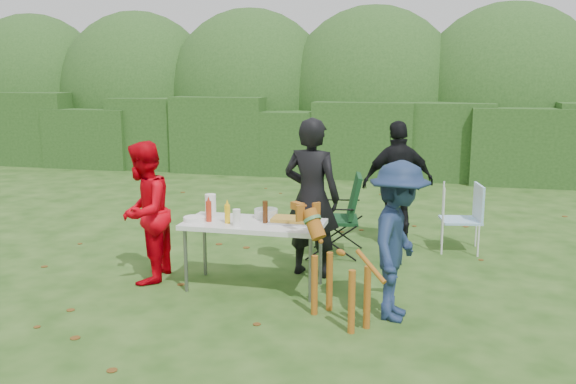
% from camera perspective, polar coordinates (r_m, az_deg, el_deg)
% --- Properties ---
extents(ground, '(80.00, 80.00, 0.00)m').
position_cam_1_polar(ground, '(6.50, -1.11, -9.78)').
color(ground, '#1E4211').
extents(hedge_row, '(22.00, 1.40, 1.70)m').
position_cam_1_polar(hedge_row, '(14.04, 7.15, 4.95)').
color(hedge_row, '#23471C').
rests_on(hedge_row, ground).
extents(shrub_backdrop, '(20.00, 2.60, 3.20)m').
position_cam_1_polar(shrub_backdrop, '(15.57, 7.88, 8.28)').
color(shrub_backdrop, '#3D6628').
rests_on(shrub_backdrop, ground).
extents(folding_table, '(1.50, 0.70, 0.74)m').
position_cam_1_polar(folding_table, '(6.57, -3.21, -3.28)').
color(folding_table, silver).
rests_on(folding_table, ground).
extents(person_cook, '(0.73, 0.55, 1.83)m').
position_cam_1_polar(person_cook, '(6.97, 2.23, -0.52)').
color(person_cook, black).
rests_on(person_cook, ground).
extents(person_red_jacket, '(0.67, 0.82, 1.58)m').
position_cam_1_polar(person_red_jacket, '(6.96, -13.31, -1.88)').
color(person_red_jacket, red).
rests_on(person_red_jacket, ground).
extents(person_black_puffy, '(1.07, 0.75, 1.69)m').
position_cam_1_polar(person_black_puffy, '(8.43, 10.27, 0.84)').
color(person_black_puffy, black).
rests_on(person_black_puffy, ground).
extents(child, '(0.68, 1.05, 1.52)m').
position_cam_1_polar(child, '(5.83, 10.26, -4.54)').
color(child, '#192A4B').
rests_on(child, ground).
extents(dog, '(1.10, 1.03, 1.02)m').
position_cam_1_polar(dog, '(5.75, 4.93, -7.21)').
color(dog, '#9F5718').
rests_on(dog, ground).
extents(camping_chair, '(0.77, 0.77, 1.06)m').
position_cam_1_polar(camping_chair, '(7.83, 4.41, -2.13)').
color(camping_chair, '#123A1C').
rests_on(camping_chair, ground).
extents(lawn_chair, '(0.62, 0.62, 0.90)m').
position_cam_1_polar(lawn_chair, '(8.34, 15.83, -2.29)').
color(lawn_chair, '#48A2E2').
rests_on(lawn_chair, ground).
extents(food_tray, '(0.45, 0.30, 0.02)m').
position_cam_1_polar(food_tray, '(6.53, 0.30, -2.78)').
color(food_tray, '#B7B7BA').
rests_on(food_tray, folding_table).
extents(focaccia_bread, '(0.40, 0.26, 0.04)m').
position_cam_1_polar(focaccia_bread, '(6.52, 0.30, -2.54)').
color(focaccia_bread, gold).
rests_on(focaccia_bread, food_tray).
extents(mustard_bottle, '(0.06, 0.06, 0.20)m').
position_cam_1_polar(mustard_bottle, '(6.51, -5.70, -2.06)').
color(mustard_bottle, yellow).
rests_on(mustard_bottle, folding_table).
extents(ketchup_bottle, '(0.06, 0.06, 0.22)m').
position_cam_1_polar(ketchup_bottle, '(6.61, -7.42, -1.82)').
color(ketchup_bottle, '#B62D17').
rests_on(ketchup_bottle, folding_table).
extents(beer_bottle, '(0.06, 0.06, 0.24)m').
position_cam_1_polar(beer_bottle, '(6.49, -2.15, -1.88)').
color(beer_bottle, '#47230F').
rests_on(beer_bottle, folding_table).
extents(paper_towel_roll, '(0.12, 0.12, 0.26)m').
position_cam_1_polar(paper_towel_roll, '(6.80, -7.25, -1.29)').
color(paper_towel_roll, white).
rests_on(paper_towel_roll, folding_table).
extents(cup_stack, '(0.08, 0.08, 0.18)m').
position_cam_1_polar(cup_stack, '(6.38, -4.84, -2.41)').
color(cup_stack, white).
rests_on(cup_stack, folding_table).
extents(pasta_bowl, '(0.26, 0.26, 0.10)m').
position_cam_1_polar(pasta_bowl, '(6.74, -2.08, -2.01)').
color(pasta_bowl, silver).
rests_on(pasta_bowl, folding_table).
extents(plate_stack, '(0.24, 0.24, 0.05)m').
position_cam_1_polar(plate_stack, '(6.66, -8.73, -2.51)').
color(plate_stack, white).
rests_on(plate_stack, folding_table).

